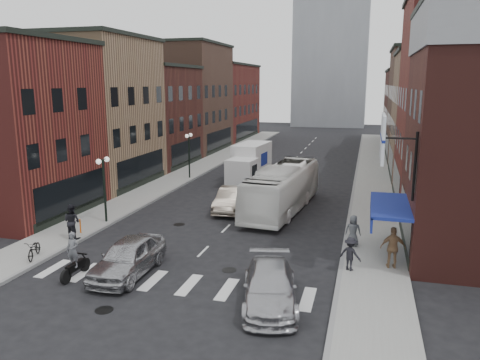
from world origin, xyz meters
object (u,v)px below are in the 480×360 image
sedan_left_near (128,257)px  ped_right_c (353,231)px  motorcycle_rider (74,257)px  ped_left_solo (72,221)px  ped_right_b (393,248)px  box_truck (249,163)px  streetlamp_near (104,177)px  transit_bus (283,188)px  ped_right_a (350,254)px  parked_bicycle (34,249)px  streetlamp_far (189,147)px  bike_rack (77,228)px  curb_car (270,287)px  billboard_sign (385,139)px

sedan_left_near → ped_right_c: ped_right_c is taller
motorcycle_rider → ped_left_solo: bearing=126.0°
ped_right_c → ped_left_solo: bearing=13.1°
ped_right_b → box_truck: bearing=-63.8°
streetlamp_near → transit_bus: bearing=30.8°
box_truck → sedan_left_near: bearing=-85.6°
sedan_left_near → ped_right_a: ped_right_a is taller
streetlamp_near → motorcycle_rider: (3.03, -7.64, -1.92)m
transit_bus → ped_right_b: size_ratio=5.68×
parked_bicycle → transit_bus: bearing=28.5°
streetlamp_far → streetlamp_near: bearing=-90.0°
transit_bus → ped_right_a: bearing=-57.8°
bike_rack → box_truck: box_truck is taller
motorcycle_rider → ped_right_b: size_ratio=1.09×
streetlamp_near → bike_rack: size_ratio=5.14×
streetlamp_near → ped_right_a: size_ratio=2.65×
bike_rack → ped_right_b: ped_right_b is taller
sedan_left_near → ped_right_c: bearing=32.1°
ped_left_solo → ped_right_a: ped_left_solo is taller
parked_bicycle → ped_right_c: bearing=-0.8°
ped_right_c → transit_bus: bearing=-50.4°
sedan_left_near → ped_left_solo: ped_left_solo is taller
curb_car → ped_left_solo: (-11.97, 4.51, 0.38)m
streetlamp_near → ped_right_a: streetlamp_near is taller
curb_car → box_truck: bearing=93.9°
ped_right_a → ped_right_b: size_ratio=0.80×
motorcycle_rider → ped_right_b: 14.40m
transit_bus → parked_bicycle: size_ratio=6.43×
ped_right_c → curb_car: bearing=70.8°
curb_car → ped_right_c: 7.91m
sedan_left_near → curb_car: size_ratio=0.97×
streetlamp_near → bike_rack: (-0.20, -2.70, -2.36)m
ped_right_c → box_truck: bearing=-55.7°
billboard_sign → transit_bus: (-6.07, 9.41, -4.60)m
billboard_sign → curb_car: (-4.07, -4.35, -5.40)m
ped_right_a → billboard_sign: bearing=-139.8°
streetlamp_far → ped_right_b: (16.67, -17.04, -1.79)m
streetlamp_far → parked_bicycle: size_ratio=2.39×
ped_right_c → ped_right_b: bearing=128.4°
ped_right_a → ped_right_c: bearing=-66.4°
ped_right_b → ped_right_a: bearing=17.0°
transit_bus → ped_left_solo: size_ratio=5.73×
motorcycle_rider → parked_bicycle: 3.40m
box_truck → sedan_left_near: box_truck is taller
ped_left_solo → transit_bus: bearing=-129.9°
ped_right_c → parked_bicycle: bearing=23.7°
streetlamp_near → ped_right_a: (14.80, -3.85, -1.99)m
sedan_left_near → ped_left_solo: 6.19m
box_truck → ped_right_c: (9.41, -15.04, -0.63)m
streetlamp_near → streetlamp_far: (0.00, 14.00, 0.00)m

